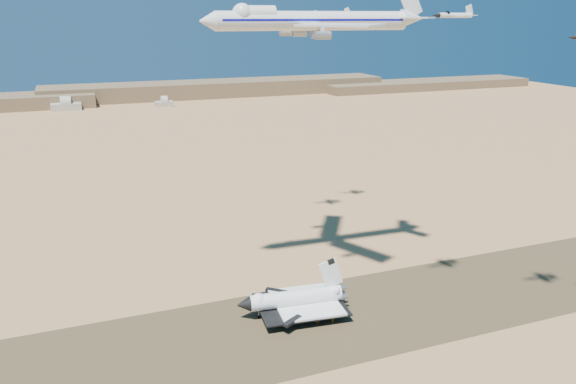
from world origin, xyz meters
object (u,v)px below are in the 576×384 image
object	(u,v)px
shuttle	(295,300)
carrier_747	(307,21)
chase_jet_d	(302,18)
crew_b	(333,320)
chase_jet_a	(454,15)
crew_c	(319,321)
chase_jet_e	(335,14)
crew_a	(317,321)

from	to	relation	value
shuttle	carrier_747	xyz separation A→B (m)	(12.79, 21.98, 87.28)
chase_jet_d	crew_b	bearing A→B (deg)	-98.17
chase_jet_a	crew_c	bearing A→B (deg)	158.27
chase_jet_a	chase_jet_e	bearing A→B (deg)	76.56
crew_b	carrier_747	bearing A→B (deg)	-12.88
shuttle	crew_c	xyz separation A→B (m)	(4.62, -8.91, -4.06)
chase_jet_d	chase_jet_e	xyz separation A→B (m)	(19.96, 10.23, 1.41)
crew_a	crew_b	world-z (taller)	crew_b
chase_jet_a	crew_b	bearing A→B (deg)	158.21
carrier_747	crew_b	size ratio (longest dim) A/B	40.74
crew_b	chase_jet_a	world-z (taller)	chase_jet_a
chase_jet_d	chase_jet_a	bearing A→B (deg)	-76.89
shuttle	chase_jet_a	world-z (taller)	chase_jet_a
shuttle	crew_a	xyz separation A→B (m)	(3.99, -8.74, -3.93)
crew_a	chase_jet_d	size ratio (longest dim) A/B	0.12
chase_jet_a	crew_a	bearing A→B (deg)	158.26
carrier_747	chase_jet_a	xyz separation A→B (m)	(27.12, -39.96, 1.63)
crew_b	chase_jet_e	distance (m)	135.97
carrier_747	crew_b	xyz separation A→B (m)	(-3.76, -31.99, -91.19)
carrier_747	crew_a	bearing A→B (deg)	-103.44
chase_jet_d	shuttle	bearing A→B (deg)	-106.77
chase_jet_a	shuttle	bearing A→B (deg)	148.43
crew_a	chase_jet_a	size ratio (longest dim) A/B	0.12
crew_b	crew_c	xyz separation A→B (m)	(-4.41, 1.10, -0.15)
crew_a	chase_jet_e	distance (m)	136.78
crew_b	chase_jet_a	xyz separation A→B (m)	(30.88, -7.97, 92.81)
crew_c	crew_b	bearing A→B (deg)	-146.96
chase_jet_d	chase_jet_e	bearing A→B (deg)	34.03
carrier_747	crew_b	bearing A→B (deg)	-94.16
shuttle	crew_b	xyz separation A→B (m)	(9.03, -10.01, -3.91)
crew_b	chase_jet_d	world-z (taller)	chase_jet_d
carrier_747	chase_jet_a	size ratio (longest dim) A/B	5.20
crew_a	chase_jet_a	world-z (taller)	chase_jet_a
chase_jet_d	chase_jet_e	size ratio (longest dim) A/B	1.02
crew_a	crew_b	size ratio (longest dim) A/B	0.97
chase_jet_d	crew_a	bearing A→B (deg)	-101.79
crew_a	crew_b	xyz separation A→B (m)	(5.04, -1.26, 0.02)
shuttle	crew_b	world-z (taller)	shuttle
chase_jet_a	chase_jet_d	world-z (taller)	chase_jet_a
crew_b	chase_jet_d	xyz separation A→B (m)	(21.39, 79.40, 92.10)
carrier_747	chase_jet_e	bearing A→B (deg)	59.43
crew_c	chase_jet_e	world-z (taller)	chase_jet_e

